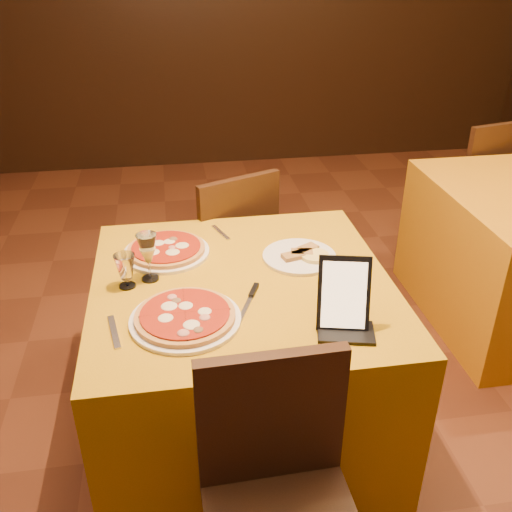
{
  "coord_description": "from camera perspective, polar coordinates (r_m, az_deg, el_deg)",
  "views": [
    {
      "loc": [
        -0.31,
        -1.7,
        1.85
      ],
      "look_at": [
        -0.03,
        0.07,
        0.86
      ],
      "focal_mm": 40.0,
      "sensor_mm": 36.0,
      "label": 1
    }
  ],
  "objects": [
    {
      "name": "floor",
      "position": [
        2.54,
        1.04,
        -18.11
      ],
      "size": [
        6.0,
        7.0,
        0.01
      ],
      "primitive_type": "cube",
      "color": "#5E2D19",
      "rests_on": "ground"
    },
    {
      "name": "wall_back",
      "position": [
        5.23,
        -6.09,
        23.87
      ],
      "size": [
        6.0,
        0.01,
        2.8
      ],
      "primitive_type": "cube",
      "color": "black",
      "rests_on": "floor"
    },
    {
      "name": "main_table",
      "position": [
        2.33,
        -1.31,
        -10.35
      ],
      "size": [
        1.1,
        1.1,
        0.75
      ],
      "primitive_type": "cube",
      "color": "#BB870B",
      "rests_on": "floor"
    },
    {
      "name": "chair_main_far",
      "position": [
        2.95,
        -3.47,
        0.66
      ],
      "size": [
        0.52,
        0.52,
        0.91
      ],
      "primitive_type": null,
      "rotation": [
        0.0,
        0.0,
        3.54
      ],
      "color": "black",
      "rests_on": "floor"
    },
    {
      "name": "chair_side_far",
      "position": [
        4.0,
        20.29,
        6.7
      ],
      "size": [
        0.53,
        0.53,
        0.91
      ],
      "primitive_type": null,
      "rotation": [
        0.0,
        0.0,
        3.38
      ],
      "color": "black",
      "rests_on": "floor"
    },
    {
      "name": "pizza_near",
      "position": [
        1.9,
        -7.09,
        -6.13
      ],
      "size": [
        0.37,
        0.37,
        0.03
      ],
      "rotation": [
        0.0,
        0.0,
        0.26
      ],
      "color": "white",
      "rests_on": "main_table"
    },
    {
      "name": "pizza_far",
      "position": [
        2.31,
        -8.95,
        0.55
      ],
      "size": [
        0.34,
        0.34,
        0.03
      ],
      "rotation": [
        0.0,
        0.0,
        0.08
      ],
      "color": "white",
      "rests_on": "main_table"
    },
    {
      "name": "cutlet_dish",
      "position": [
        2.26,
        4.36,
        0.08
      ],
      "size": [
        0.29,
        0.29,
        0.03
      ],
      "rotation": [
        0.0,
        0.0,
        0.15
      ],
      "color": "white",
      "rests_on": "main_table"
    },
    {
      "name": "wine_glass",
      "position": [
        2.11,
        -10.73,
        -0.09
      ],
      "size": [
        0.09,
        0.09,
        0.19
      ],
      "primitive_type": null,
      "rotation": [
        0.0,
        0.0,
        0.19
      ],
      "color": "#FFF790",
      "rests_on": "main_table"
    },
    {
      "name": "water_glass",
      "position": [
        2.09,
        -12.89,
        -1.49
      ],
      "size": [
        0.06,
        0.06,
        0.13
      ],
      "primitive_type": null,
      "rotation": [
        0.0,
        0.0,
        0.0
      ],
      "color": "white",
      "rests_on": "main_table"
    },
    {
      "name": "tablet",
      "position": [
        1.83,
        8.78,
        -3.74
      ],
      "size": [
        0.18,
        0.13,
        0.23
      ],
      "primitive_type": "cube",
      "rotation": [
        -0.35,
        0.0,
        -0.23
      ],
      "color": "black",
      "rests_on": "main_table"
    },
    {
      "name": "knife",
      "position": [
        1.97,
        -0.85,
        -4.85
      ],
      "size": [
        0.09,
        0.19,
        0.01
      ],
      "primitive_type": "cube",
      "rotation": [
        0.0,
        0.0,
        1.16
      ],
      "color": "silver",
      "rests_on": "main_table"
    },
    {
      "name": "fork_near",
      "position": [
        1.9,
        -14.0,
        -7.37
      ],
      "size": [
        0.05,
        0.18,
        0.01
      ],
      "primitive_type": "cube",
      "rotation": [
        0.0,
        0.0,
        1.75
      ],
      "color": "#ADACB2",
      "rests_on": "main_table"
    },
    {
      "name": "fork_far",
      "position": [
        2.46,
        -3.54,
        2.35
      ],
      "size": [
        0.07,
        0.15,
        0.01
      ],
      "primitive_type": "cube",
      "rotation": [
        0.0,
        0.0,
        1.92
      ],
      "color": "silver",
      "rests_on": "main_table"
    }
  ]
}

